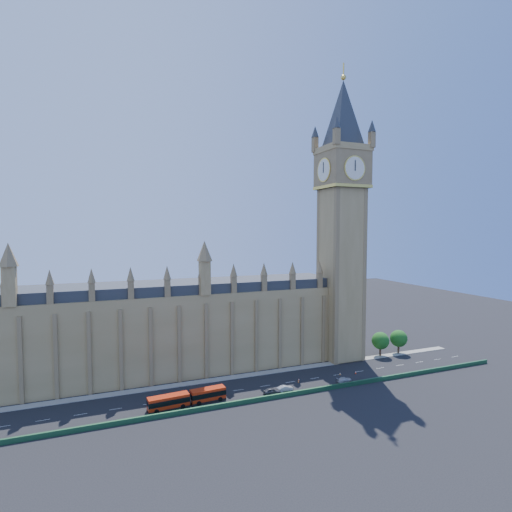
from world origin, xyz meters
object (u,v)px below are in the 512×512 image
object	(u,v)px
car_white	(344,380)
red_bus	(187,398)
car_grey	(272,391)
car_silver	(285,388)

from	to	relation	value
car_white	red_bus	bearing A→B (deg)	86.07
car_grey	car_white	world-z (taller)	car_grey
car_silver	car_white	xyz separation A→B (m)	(18.87, -0.48, -0.06)
red_bus	car_grey	bearing A→B (deg)	-7.87
car_grey	car_silver	xyz separation A→B (m)	(4.15, 0.45, -0.07)
red_bus	car_grey	distance (m)	22.70
red_bus	car_silver	bearing A→B (deg)	-6.37
car_grey	car_silver	world-z (taller)	car_grey
car_white	car_silver	bearing A→B (deg)	86.35
car_grey	car_silver	bearing A→B (deg)	-78.45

